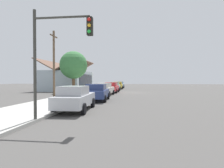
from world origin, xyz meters
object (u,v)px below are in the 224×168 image
at_px(car_ivory, 104,89).
at_px(traffic_light_main, 57,47).
at_px(car_mustard, 118,85).
at_px(shade_tree, 73,65).
at_px(car_cherry, 112,87).
at_px(car_skyblue, 120,85).
at_px(car_seafoam, 115,86).
at_px(car_navy, 97,92).
at_px(fire_hydrant_red, 111,87).
at_px(utility_pole_wooden, 54,63).
at_px(car_silver, 75,98).

bearing_deg(car_ivory, traffic_light_main, -176.02).
height_order(car_mustard, shade_tree, shade_tree).
relative_size(car_cherry, car_skyblue, 1.01).
xyz_separation_m(car_ivory, car_seafoam, (11.32, -0.08, -0.00)).
bearing_deg(car_cherry, car_navy, -178.58).
bearing_deg(car_seafoam, car_ivory, 177.06).
relative_size(car_cherry, fire_hydrant_red, 6.34).
bearing_deg(shade_tree, traffic_light_main, -163.62).
height_order(car_ivory, fire_hydrant_red, car_ivory).
bearing_deg(utility_pole_wooden, car_skyblue, -11.49).
relative_size(car_navy, car_skyblue, 1.05).
height_order(car_skyblue, utility_pole_wooden, utility_pole_wooden).
bearing_deg(utility_pole_wooden, car_navy, -117.97).
xyz_separation_m(car_mustard, traffic_light_main, (-32.67, -0.27, 2.68)).
bearing_deg(traffic_light_main, car_cherry, 0.45).
xyz_separation_m(car_silver, utility_pole_wooden, (8.83, 5.36, 3.11)).
bearing_deg(car_cherry, car_ivory, 178.93).
xyz_separation_m(car_cherry, fire_hydrant_red, (10.28, 1.49, -0.32)).
bearing_deg(utility_pole_wooden, car_mustard, -14.91).
relative_size(car_silver, car_skyblue, 1.09).
xyz_separation_m(car_ivory, traffic_light_main, (-15.45, -0.36, 2.68)).
xyz_separation_m(car_ivory, fire_hydrant_red, (15.78, 1.30, -0.32)).
relative_size(car_cherry, car_seafoam, 1.03).
bearing_deg(car_skyblue, car_seafoam, 178.20).
height_order(car_silver, fire_hydrant_red, car_silver).
distance_m(car_mustard, traffic_light_main, 32.78).
xyz_separation_m(car_navy, car_cherry, (11.47, 0.08, -0.00)).
bearing_deg(car_ivory, car_cherry, 0.57).
distance_m(traffic_light_main, utility_pole_wooden, 13.68).
bearing_deg(car_ivory, car_mustard, 2.34).
height_order(car_cherry, car_mustard, same).
height_order(shade_tree, fire_hydrant_red, shade_tree).
bearing_deg(shade_tree, car_seafoam, -36.39).
height_order(car_ivory, car_mustard, same).
bearing_deg(car_cherry, car_mustard, 1.54).
distance_m(car_skyblue, utility_pole_wooden, 26.99).
height_order(car_cherry, traffic_light_main, traffic_light_main).
bearing_deg(car_silver, car_seafoam, -2.65).
bearing_deg(car_cherry, fire_hydrant_red, 9.27).
relative_size(car_ivory, car_mustard, 1.08).
bearing_deg(shade_tree, car_silver, -161.13).
bearing_deg(car_seafoam, car_silver, 177.40).
height_order(car_silver, car_ivory, same).
distance_m(shade_tree, traffic_light_main, 20.25).
height_order(car_cherry, car_seafoam, same).
bearing_deg(car_silver, utility_pole_wooden, 28.62).
xyz_separation_m(car_silver, car_seafoam, (23.16, -0.01, -0.00)).
relative_size(car_ivory, car_seafoam, 1.12).
bearing_deg(car_silver, car_ivory, -2.32).
height_order(shade_tree, traffic_light_main, shade_tree).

